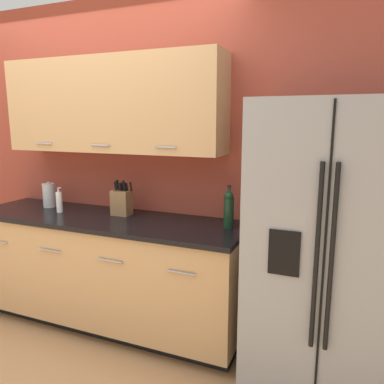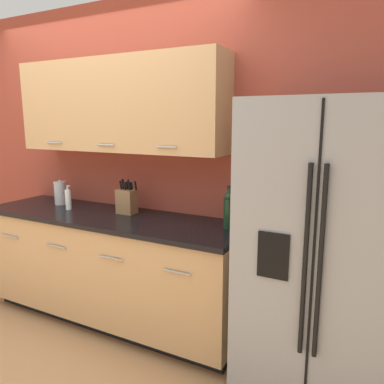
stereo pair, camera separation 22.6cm
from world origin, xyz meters
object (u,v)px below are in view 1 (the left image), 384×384
steel_canister (49,195)px  soap_dispenser (59,202)px  refrigerator (327,250)px  knife_block (122,202)px  wine_bottle (229,208)px

steel_canister → soap_dispenser: bearing=-28.6°
refrigerator → soap_dispenser: refrigerator is taller
soap_dispenser → steel_canister: size_ratio=0.94×
knife_block → soap_dispenser: bearing=-167.2°
refrigerator → soap_dispenser: 2.07m
knife_block → steel_canister: knife_block is taller
knife_block → wine_bottle: (0.88, -0.01, 0.03)m
steel_canister → knife_block: bearing=0.1°
knife_block → wine_bottle: size_ratio=0.95×
refrigerator → knife_block: bearing=173.4°
wine_bottle → soap_dispenser: 1.41m
refrigerator → steel_canister: refrigerator is taller
knife_block → steel_canister: 0.73m
soap_dispenser → steel_canister: bearing=151.4°
wine_bottle → steel_canister: size_ratio=1.36×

